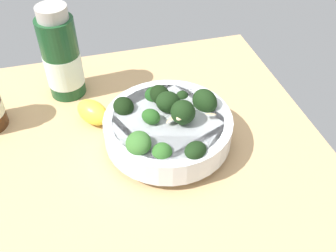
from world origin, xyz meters
TOP-DOWN VIEW (x-y plane):
  - ground_plane at (0.00, 0.00)cm, footprint 65.75×65.75cm
  - bowl_of_broccoli at (6.01, 1.46)cm, footprint 21.42×21.64cm
  - lemon_wedge at (-5.75, 10.44)cm, footprint 7.44×8.07cm
  - bottle_tall at (-9.57, 20.65)cm, footprint 7.06×7.06cm

SIDE VIEW (x-z plane):
  - ground_plane at x=0.00cm, z-range -3.72..0.00cm
  - lemon_wedge at x=-5.75cm, z-range 0.00..4.29cm
  - bowl_of_broccoli at x=6.01cm, z-range -1.08..9.14cm
  - bottle_tall at x=-9.57cm, z-range -1.24..17.02cm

